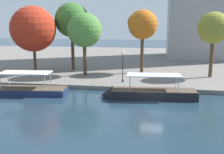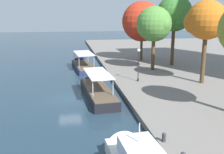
{
  "view_description": "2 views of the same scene",
  "coord_description": "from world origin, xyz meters",
  "px_view_note": "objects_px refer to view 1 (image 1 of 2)",
  "views": [
    {
      "loc": [
        0.21,
        -28.7,
        9.03
      ],
      "look_at": [
        -5.34,
        5.95,
        1.87
      ],
      "focal_mm": 43.71,
      "sensor_mm": 36.0,
      "label": 1
    },
    {
      "loc": [
        28.72,
        -0.03,
        9.41
      ],
      "look_at": [
        0.6,
        4.75,
        2.46
      ],
      "focal_mm": 42.41,
      "sensor_mm": 36.0,
      "label": 2
    }
  ],
  "objects_px": {
    "tree_3": "(213,27)",
    "tree_4": "(71,21)",
    "tree_5": "(141,25)",
    "tour_boat_1": "(146,95)",
    "tree_1": "(34,29)",
    "tour_boat_0": "(18,92)",
    "lamp_post": "(123,62)",
    "tree_2": "(86,30)"
  },
  "relations": [
    {
      "from": "tree_3",
      "to": "tree_4",
      "type": "bearing_deg",
      "value": 171.97
    },
    {
      "from": "tree_4",
      "to": "tree_5",
      "type": "bearing_deg",
      "value": -5.88
    },
    {
      "from": "tree_4",
      "to": "tour_boat_1",
      "type": "bearing_deg",
      "value": -47.25
    },
    {
      "from": "tree_1",
      "to": "tree_4",
      "type": "xyz_separation_m",
      "value": [
        5.02,
        4.07,
        1.33
      ]
    },
    {
      "from": "tour_boat_0",
      "to": "tree_3",
      "type": "xyz_separation_m",
      "value": [
        25.57,
        12.14,
        7.9
      ]
    },
    {
      "from": "tour_boat_0",
      "to": "tree_5",
      "type": "xyz_separation_m",
      "value": [
        14.65,
        14.15,
        8.25
      ]
    },
    {
      "from": "tree_1",
      "to": "tree_5",
      "type": "bearing_deg",
      "value": 9.29
    },
    {
      "from": "tree_5",
      "to": "lamp_post",
      "type": "bearing_deg",
      "value": -105.0
    },
    {
      "from": "tour_boat_0",
      "to": "lamp_post",
      "type": "height_order",
      "value": "lamp_post"
    },
    {
      "from": "tree_1",
      "to": "tour_boat_1",
      "type": "bearing_deg",
      "value": -29.88
    },
    {
      "from": "tree_1",
      "to": "tree_5",
      "type": "relative_size",
      "value": 1.06
    },
    {
      "from": "lamp_post",
      "to": "tree_2",
      "type": "xyz_separation_m",
      "value": [
        -6.4,
        4.37,
        4.3
      ]
    },
    {
      "from": "lamp_post",
      "to": "tour_boat_0",
      "type": "bearing_deg",
      "value": -152.65
    },
    {
      "from": "tour_boat_1",
      "to": "tree_5",
      "type": "relative_size",
      "value": 1.1
    },
    {
      "from": "tree_2",
      "to": "tree_4",
      "type": "xyz_separation_m",
      "value": [
        -3.76,
        4.52,
        1.46
      ]
    },
    {
      "from": "tour_boat_1",
      "to": "tour_boat_0",
      "type": "bearing_deg",
      "value": -2.34
    },
    {
      "from": "tour_boat_1",
      "to": "tree_4",
      "type": "bearing_deg",
      "value": -51.62
    },
    {
      "from": "tour_boat_0",
      "to": "lamp_post",
      "type": "relative_size",
      "value": 2.64
    },
    {
      "from": "lamp_post",
      "to": "tree_1",
      "type": "relative_size",
      "value": 0.4
    },
    {
      "from": "lamp_post",
      "to": "tree_3",
      "type": "height_order",
      "value": "tree_3"
    },
    {
      "from": "tree_3",
      "to": "tour_boat_0",
      "type": "bearing_deg",
      "value": -154.6
    },
    {
      "from": "tour_boat_1",
      "to": "tree_3",
      "type": "xyz_separation_m",
      "value": [
        9.42,
        11.57,
        7.77
      ]
    },
    {
      "from": "tour_boat_0",
      "to": "tree_4",
      "type": "distance_m",
      "value": 17.97
    },
    {
      "from": "tour_boat_1",
      "to": "lamp_post",
      "type": "height_order",
      "value": "lamp_post"
    },
    {
      "from": "tour_boat_0",
      "to": "tree_2",
      "type": "bearing_deg",
      "value": -125.06
    },
    {
      "from": "tree_2",
      "to": "tree_4",
      "type": "distance_m",
      "value": 6.06
    },
    {
      "from": "tree_2",
      "to": "tree_4",
      "type": "relative_size",
      "value": 0.84
    },
    {
      "from": "tour_boat_1",
      "to": "tree_2",
      "type": "xyz_separation_m",
      "value": [
        -9.95,
        10.32,
        7.33
      ]
    },
    {
      "from": "tree_3",
      "to": "tree_5",
      "type": "distance_m",
      "value": 11.12
    },
    {
      "from": "tree_3",
      "to": "lamp_post",
      "type": "bearing_deg",
      "value": -156.56
    },
    {
      "from": "tree_4",
      "to": "tree_5",
      "type": "height_order",
      "value": "tree_4"
    },
    {
      "from": "tour_boat_1",
      "to": "tree_3",
      "type": "relative_size",
      "value": 1.16
    },
    {
      "from": "tree_3",
      "to": "tree_4",
      "type": "height_order",
      "value": "tree_4"
    },
    {
      "from": "tree_1",
      "to": "tree_4",
      "type": "distance_m",
      "value": 6.6
    },
    {
      "from": "tour_boat_1",
      "to": "tree_2",
      "type": "distance_m",
      "value": 16.1
    },
    {
      "from": "tree_1",
      "to": "tree_3",
      "type": "distance_m",
      "value": 28.17
    },
    {
      "from": "tour_boat_0",
      "to": "tree_3",
      "type": "distance_m",
      "value": 29.39
    },
    {
      "from": "tour_boat_0",
      "to": "tree_4",
      "type": "height_order",
      "value": "tree_4"
    },
    {
      "from": "lamp_post",
      "to": "tree_3",
      "type": "relative_size",
      "value": 0.44
    },
    {
      "from": "lamp_post",
      "to": "tree_1",
      "type": "height_order",
      "value": "tree_1"
    },
    {
      "from": "tour_boat_0",
      "to": "tree_5",
      "type": "bearing_deg",
      "value": -141.39
    },
    {
      "from": "tree_1",
      "to": "tour_boat_0",
      "type": "bearing_deg",
      "value": -77.18
    }
  ]
}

